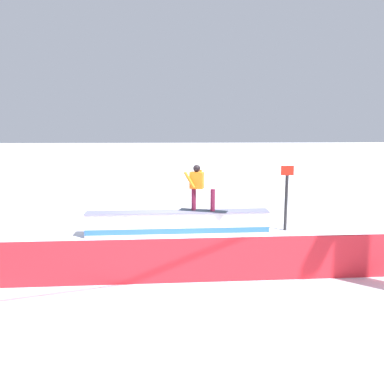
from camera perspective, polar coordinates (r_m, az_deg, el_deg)
name	(u,v)px	position (r m, az deg, el deg)	size (l,w,h in m)	color
ground_plane	(178,235)	(12.02, -2.05, -6.28)	(120.00, 120.00, 0.00)	white
grind_box	(178,224)	(11.93, -2.06, -4.72)	(5.56, 0.68, 0.74)	white
snowboarder	(199,186)	(11.78, 0.98, 0.89)	(1.50, 0.74, 1.40)	black
safety_fence	(180,261)	(8.40, -1.84, -10.02)	(12.71, 0.06, 0.97)	red
trail_marker	(286,196)	(12.64, 13.62, -0.59)	(0.40, 0.10, 2.07)	#262628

